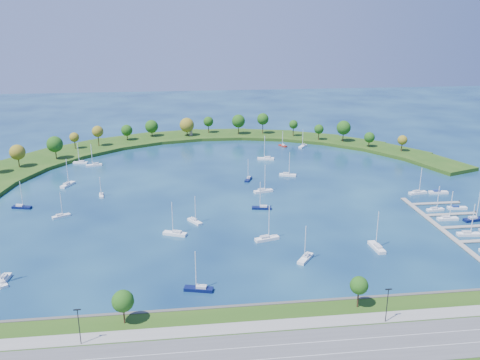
{
  "coord_description": "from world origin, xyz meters",
  "views": [
    {
      "loc": [
        -23.07,
        -225.26,
        79.96
      ],
      "look_at": [
        5.0,
        5.0,
        4.0
      ],
      "focal_mm": 37.24,
      "sensor_mm": 36.0,
      "label": 1
    }
  ],
  "objects": [
    {
      "name": "ground",
      "position": [
        0.0,
        0.0,
        0.0
      ],
      "size": [
        700.0,
        700.0,
        0.0
      ],
      "primitive_type": "plane",
      "color": "#071B43",
      "rests_on": "ground"
    },
    {
      "name": "south_shoreline",
      "position": [
        0.03,
        -122.88,
        1.0
      ],
      "size": [
        420.0,
        43.1,
        11.6
      ],
      "color": "#214612",
      "rests_on": "ground"
    },
    {
      "name": "breakwater",
      "position": [
        -46.33,
        48.72,
        0.99
      ],
      "size": [
        286.74,
        247.64,
        2.0
      ],
      "color": "#214612",
      "rests_on": "ground"
    },
    {
      "name": "breakwater_trees",
      "position": [
        -17.9,
        90.05,
        10.42
      ],
      "size": [
        239.26,
        90.77,
        14.56
      ],
      "color": "#382314",
      "rests_on": "breakwater"
    },
    {
      "name": "harbor_tower",
      "position": [
        -16.03,
        113.68,
        4.37
      ],
      "size": [
        2.6,
        2.6,
        4.63
      ],
      "color": "gray",
      "rests_on": "breakwater"
    },
    {
      "name": "dock_system",
      "position": [
        85.3,
        -61.0,
        0.35
      ],
      "size": [
        24.28,
        82.0,
        1.6
      ],
      "color": "gray",
      "rests_on": "ground"
    },
    {
      "name": "moored_boat_0",
      "position": [
        -61.22,
        0.68,
        0.85
      ],
      "size": [
        2.81,
        6.71,
        9.57
      ],
      "rotation": [
        0.0,
        0.0,
        4.87
      ],
      "color": "white",
      "rests_on": "ground"
    },
    {
      "name": "moored_boat_1",
      "position": [
        -81.02,
        -78.36,
        0.88
      ],
      "size": [
        5.9,
        7.42,
        11.04
      ],
      "rotation": [
        0.0,
        0.0,
        2.16
      ],
      "color": "white",
      "rests_on": "ground"
    },
    {
      "name": "moored_boat_2",
      "position": [
        -72.33,
        52.2,
        0.93
      ],
      "size": [
        9.05,
        4.38,
        12.83
      ],
      "rotation": [
        0.0,
        0.0,
        3.37
      ],
      "color": "white",
      "rests_on": "ground"
    },
    {
      "name": "moored_boat_3",
      "position": [
        -80.01,
        18.22,
        0.96
      ],
      "size": [
        6.15,
        9.56,
        13.67
      ],
      "rotation": [
        0.0,
        0.0,
        1.15
      ],
      "color": "white",
      "rests_on": "ground"
    },
    {
      "name": "moored_boat_4",
      "position": [
        46.0,
        -68.84,
        0.98
      ],
      "size": [
        3.41,
        9.87,
        14.26
      ],
      "rotation": [
        0.0,
        0.0,
        1.64
      ],
      "color": "white",
      "rests_on": "ground"
    },
    {
      "name": "moored_boat_5",
      "position": [
        18.22,
        -74.01,
        0.94
      ],
      "size": [
        7.28,
        8.56,
        13.0
      ],
      "rotation": [
        0.0,
        0.0,
        4.07
      ],
      "color": "white",
      "rests_on": "ground"
    },
    {
      "name": "moored_boat_6",
      "position": [
        -80.94,
        -77.36,
        0.94
      ],
      "size": [
        3.34,
        9.15,
        13.16
      ],
      "rotation": [
        0.0,
        0.0,
        4.62
      ],
      "color": "white",
      "rests_on": "ground"
    },
    {
      "name": "moored_boat_8",
      "position": [
        -18.72,
        -36.3,
        0.9
      ],
      "size": [
        6.14,
        7.96,
        11.75
      ],
      "rotation": [
        0.0,
        0.0,
        5.27
      ],
      "color": "white",
      "rests_on": "ground"
    },
    {
      "name": "moored_boat_9",
      "position": [
        7.65,
        -56.56,
        0.96
      ],
      "size": [
        9.72,
        5.08,
        13.77
      ],
      "rotation": [
        0.0,
        0.0,
        0.28
      ],
      "color": "white",
      "rests_on": "ground"
    },
    {
      "name": "moored_boat_10",
      "position": [
        32.33,
        20.92,
        0.94
      ],
      "size": [
        9.15,
        5.0,
        12.96
      ],
      "rotation": [
        0.0,
        0.0,
        -0.3
      ],
      "color": "white",
      "rests_on": "ground"
    },
    {
      "name": "moored_boat_11",
      "position": [
        15.23,
        -3.09,
        0.95
      ],
      "size": [
        9.58,
        4.81,
        13.57
      ],
      "rotation": [
        0.0,
        0.0,
        6.54
      ],
      "color": "white",
      "rests_on": "ground"
    },
    {
      "name": "moored_boat_12",
      "position": [
        11.02,
        -24.7,
        0.92
      ],
      "size": [
        8.79,
        3.93,
        12.48
      ],
      "rotation": [
        0.0,
        0.0,
        2.95
      ],
      "color": "#09113D",
      "rests_on": "ground"
    },
    {
      "name": "moored_boat_13",
      "position": [
        -93.8,
        -11.06,
        0.92
      ],
      "size": [
        8.8,
        4.31,
        12.47
      ],
      "rotation": [
        0.0,
        0.0,
        6.04
      ],
      "color": "#09113D",
      "rests_on": "ground"
    },
    {
      "name": "moored_boat_14",
      "position": [
        -80.91,
        58.37,
        0.91
      ],
      "size": [
        8.48,
        3.78,
        12.05
      ],
      "rotation": [
        0.0,
        0.0,
        2.95
      ],
      "color": "white",
      "rests_on": "ground"
    },
    {
      "name": "moored_boat_15",
      "position": [
        10.77,
        16.39,
        0.89
      ],
      "size": [
        5.01,
        8.11,
        11.55
      ],
      "rotation": [
        0.0,
        0.0,
        4.32
      ],
      "color": "#09113D",
      "rests_on": "ground"
    },
    {
      "name": "moored_boat_16",
      "position": [
        -19.31,
        -90.02,
        0.94
      ],
      "size": [
        9.31,
        4.68,
        13.18
      ],
      "rotation": [
        0.0,
        0.0,
        2.89
      ],
      "color": "#09113D",
      "rests_on": "ground"
    },
    {
      "name": "moored_boat_17",
      "position": [
        42.8,
        83.62,
        0.85
      ],
      "size": [
        4.98,
        6.77,
        9.89
      ],
      "rotation": [
        0.0,
        0.0,
        2.09
      ],
      "color": "maroon",
      "rests_on": "ground"
    },
    {
      "name": "moored_boat_18",
      "position": [
        -74.33,
        -23.69,
        0.87
      ],
      "size": [
        7.39,
        5.5,
        10.81
      ],
      "rotation": [
        0.0,
        0.0,
        0.53
      ],
      "color": "white",
      "rests_on": "ground"
    },
    {
      "name": "moored_boat_19",
      "position": [
        26.34,
        53.5,
        0.98
      ],
      "size": [
        10.09,
        4.25,
        14.38
      ],
      "rotation": [
        0.0,
        0.0,
        2.98
      ],
      "color": "white",
      "rests_on": "ground"
    },
    {
      "name": "moored_boat_20",
      "position": [
        55.31,
        80.52,
        0.91
      ],
      "size": [
        7.11,
        7.93,
        12.28
      ],
      "rotation": [
        0.0,
        0.0,
        4.02
      ],
      "color": "white",
      "rests_on": "ground"
    },
    {
      "name": "moored_boat_21",
      "position": [
        -26.64,
        -47.75,
        0.95
      ],
      "size": [
        9.49,
        5.82,
        13.52
      ],
      "rotation": [
        0.0,
        0.0,
        2.76
      ],
      "color": "white",
      "rests_on": "ground"
    },
    {
      "name": "docked_boat_4",
      "position": [
        85.51,
        -61.83,
        0.93
      ],
      "size": [
        9.01,
        3.4,
        12.93
      ],
      "rotation": [
        0.0,
        0.0,
        -0.11
      ],
      "color": "white",
      "rests_on": "ground"
    },
    {
      "name": "docked_boat_6",
      "position": [
        85.51,
        -46.16,
        0.92
      ],
      "size": [
        8.62,
        2.56,
        12.61
      ],
      "rotation": [
        0.0,
        0.0,
        -0.02
      ],
      "color": "white",
      "rests_on": "ground"
    },
    {
      "name": "docked_boat_7",
      "position": [
        96.0,
        -48.44,
        0.97
      ],
      "size": [
        9.76,
        4.0,
        13.93
      ],
      "rotation": [
        0.0,
        0.0,
        0.15
      ],
      "color": "#09113D",
      "rests_on": "ground"
    },
    {
      "name": "docked_boat_8",
      "position": [
        85.53,
        -35.8,
        0.88
      ],
      "size": [
        7.81,
        2.85,
        11.23
      ],
      "rotation": [
        0.0,
        0.0,
        0.09
      ],
      "color": "white",
      "rests_on": "ground"
    },
    {
      "name": "docked_boat_9",
      "position": [
        95.98,
        -35.01,
        0.62
      ],
      "size": [
        8.49,
        3.29,
        1.69
      ],
      "rotation": [
        0.0,
        0.0,
        -0.12
      ],
      "color": "white",
      "rests_on": "ground"
    },
    {
      "name": "docked_boat_10",
      "position": [
        87.91,
        -14.21,
        0.94
      ],
      "size": [
        9.11,
        3.91,
        12.97
      ],
      "rotation": [
        0.0,
        0.0,
        0.17
      ],
      "color": "white",
      "rests_on": "ground"
    },
    {
      "name": "docked_boat_11",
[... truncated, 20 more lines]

